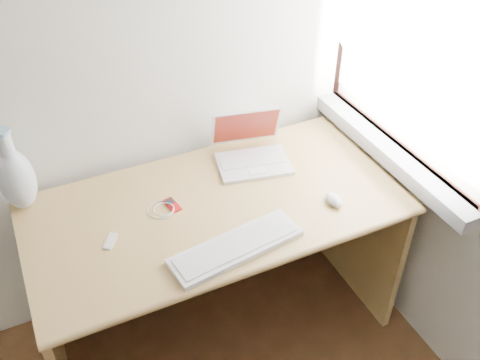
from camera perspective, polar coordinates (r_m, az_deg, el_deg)
name	(u,v)px	position (r m, az deg, el deg)	size (l,w,h in m)	color
window	(417,34)	(2.02, 18.36, 14.53)	(0.11, 0.99, 1.10)	white
desk	(209,230)	(2.18, -3.34, -5.37)	(1.39, 0.69, 0.73)	tan
laptop	(249,151)	(2.17, 1.00, 3.11)	(0.32, 0.29, 0.20)	white
external_keyboard	(236,247)	(1.80, -0.41, -7.13)	(0.48, 0.20, 0.02)	white
mouse	(334,200)	(2.00, 10.01, -2.07)	(0.05, 0.09, 0.03)	white
ipod	(172,205)	(1.98, -7.23, -2.65)	(0.05, 0.09, 0.01)	#AA0B0F
cable_coil	(161,210)	(1.97, -8.42, -3.15)	(0.10, 0.10, 0.01)	white
remote	(111,241)	(1.88, -13.65, -6.36)	(0.03, 0.08, 0.01)	white
vase	(16,177)	(2.04, -22.78, 0.26)	(0.13, 0.13, 0.33)	silver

